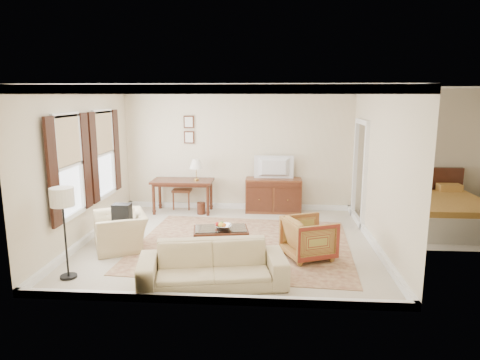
# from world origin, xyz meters

# --- Properties ---
(room_shell) EXTENTS (5.51, 5.01, 2.91)m
(room_shell) POSITION_xyz_m (0.00, 0.00, 2.47)
(room_shell) COLOR beige
(room_shell) RESTS_ON ground
(annex_bedroom) EXTENTS (3.00, 2.70, 2.90)m
(annex_bedroom) POSITION_xyz_m (4.49, 1.15, 0.34)
(annex_bedroom) COLOR beige
(annex_bedroom) RESTS_ON ground
(window_front) EXTENTS (0.12, 1.56, 1.80)m
(window_front) POSITION_xyz_m (-2.70, -0.70, 1.55)
(window_front) COLOR #CCB284
(window_front) RESTS_ON room_shell
(window_rear) EXTENTS (0.12, 1.56, 1.80)m
(window_rear) POSITION_xyz_m (-2.70, 0.90, 1.55)
(window_rear) COLOR #CCB284
(window_rear) RESTS_ON room_shell
(doorway) EXTENTS (0.10, 1.12, 2.25)m
(doorway) POSITION_xyz_m (2.71, 1.50, 1.08)
(doorway) COLOR white
(doorway) RESTS_ON room_shell
(rug) EXTENTS (4.14, 3.62, 0.01)m
(rug) POSITION_xyz_m (0.29, -0.15, 0.01)
(rug) COLOR maroon
(rug) RESTS_ON room_shell
(writing_desk) EXTENTS (1.43, 0.72, 0.78)m
(writing_desk) POSITION_xyz_m (-1.29, 2.04, 0.67)
(writing_desk) COLOR #462014
(writing_desk) RESTS_ON room_shell
(desk_chair) EXTENTS (0.51, 0.51, 1.05)m
(desk_chair) POSITION_xyz_m (-1.37, 2.39, 0.53)
(desk_chair) COLOR brown
(desk_chair) RESTS_ON room_shell
(desk_lamp) EXTENTS (0.32, 0.32, 0.50)m
(desk_lamp) POSITION_xyz_m (-0.96, 2.04, 1.03)
(desk_lamp) COLOR silver
(desk_lamp) RESTS_ON writing_desk
(framed_prints) EXTENTS (0.25, 0.04, 0.68)m
(framed_prints) POSITION_xyz_m (-1.19, 2.47, 1.94)
(framed_prints) COLOR #462014
(framed_prints) RESTS_ON room_shell
(sideboard) EXTENTS (1.32, 0.51, 0.81)m
(sideboard) POSITION_xyz_m (0.86, 2.22, 0.41)
(sideboard) COLOR brown
(sideboard) RESTS_ON room_shell
(tv) EXTENTS (0.89, 0.51, 0.12)m
(tv) POSITION_xyz_m (0.86, 2.20, 1.25)
(tv) COLOR black
(tv) RESTS_ON sideboard
(coffee_table) EXTENTS (1.05, 0.72, 0.41)m
(coffee_table) POSITION_xyz_m (-0.10, -0.42, 0.31)
(coffee_table) COLOR #462014
(coffee_table) RESTS_ON room_shell
(fruit_bowl) EXTENTS (0.42, 0.42, 0.10)m
(fruit_bowl) POSITION_xyz_m (-0.04, -0.47, 0.46)
(fruit_bowl) COLOR silver
(fruit_bowl) RESTS_ON coffee_table
(book_a) EXTENTS (0.26, 0.18, 0.38)m
(book_a) POSITION_xyz_m (-0.25, -0.36, 0.16)
(book_a) COLOR brown
(book_a) RESTS_ON coffee_table
(book_b) EXTENTS (0.27, 0.13, 0.38)m
(book_b) POSITION_xyz_m (0.06, -0.40, 0.16)
(book_b) COLOR brown
(book_b) RESTS_ON coffee_table
(striped_armchair) EXTENTS (0.95, 0.98, 0.79)m
(striped_armchair) POSITION_xyz_m (1.45, -0.71, 0.39)
(striped_armchair) COLOR maroon
(striped_armchair) RESTS_ON room_shell
(club_armchair) EXTENTS (1.02, 1.19, 0.88)m
(club_armchair) POSITION_xyz_m (-1.93, -0.47, 0.44)
(club_armchair) COLOR #C8B487
(club_armchair) RESTS_ON room_shell
(backpack) EXTENTS (0.27, 0.35, 0.40)m
(backpack) POSITION_xyz_m (-1.88, -0.48, 0.68)
(backpack) COLOR black
(backpack) RESTS_ON club_armchair
(sofa) EXTENTS (2.22, 1.00, 0.84)m
(sofa) POSITION_xyz_m (-0.05, -1.89, 0.42)
(sofa) COLOR #C8B487
(sofa) RESTS_ON room_shell
(floor_lamp) EXTENTS (0.35, 0.35, 1.42)m
(floor_lamp) POSITION_xyz_m (-2.29, -1.80, 1.17)
(floor_lamp) COLOR black
(floor_lamp) RESTS_ON room_shell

